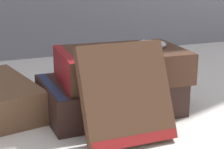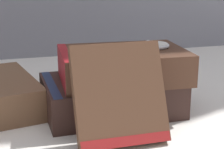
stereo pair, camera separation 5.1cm
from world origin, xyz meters
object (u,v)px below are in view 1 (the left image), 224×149
at_px(book_flat_bottom, 108,95).
at_px(pocket_watch, 151,44).
at_px(book_flat_top, 118,65).
at_px(book_leaning_front, 127,98).
at_px(reading_glasses, 70,83).

height_order(book_flat_bottom, pocket_watch, pocket_watch).
xyz_separation_m(book_flat_bottom, book_flat_top, (0.01, -0.01, 0.05)).
relative_size(book_flat_top, book_leaning_front, 1.55).
relative_size(book_flat_top, pocket_watch, 3.75).
height_order(book_flat_top, reading_glasses, book_flat_top).
distance_m(book_leaning_front, reading_glasses, 0.25).
distance_m(book_leaning_front, pocket_watch, 0.13).
xyz_separation_m(pocket_watch, reading_glasses, (-0.08, 0.15, -0.09)).
bearing_deg(book_flat_bottom, pocket_watch, -1.89).
bearing_deg(reading_glasses, pocket_watch, -59.99).
bearing_deg(book_flat_top, reading_glasses, 104.47).
height_order(book_leaning_front, reading_glasses, book_leaning_front).
bearing_deg(book_flat_bottom, reading_glasses, 95.36).
bearing_deg(pocket_watch, book_leaning_front, -130.27).
bearing_deg(book_flat_top, pocket_watch, 8.15).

